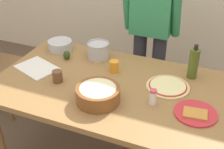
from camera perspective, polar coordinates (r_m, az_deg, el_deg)
dining_table at (r=2.12m, az=-0.52°, el=-3.90°), size 1.60×0.96×0.76m
person_cook at (r=2.61m, az=7.50°, el=9.65°), size 0.49×0.25×1.62m
pizza_raw_on_board at (r=2.07m, az=10.59°, el=-2.24°), size 0.29×0.29×0.02m
plate_with_slice at (r=1.87m, az=15.61°, el=-7.10°), size 0.26×0.26×0.02m
popcorn_bowl at (r=1.88m, az=-2.70°, el=-3.53°), size 0.28×0.28×0.11m
mixing_bowl_steel at (r=2.55m, az=-9.85°, el=5.51°), size 0.20×0.20×0.08m
olive_oil_bottle at (r=2.17m, az=15.27°, el=2.08°), size 0.07×0.07×0.26m
steel_pot at (r=2.38m, az=-2.63°, el=4.66°), size 0.17×0.17×0.13m
cup_orange at (r=2.20m, az=0.39°, el=1.59°), size 0.07×0.07×0.08m
cup_small_brown at (r=2.11m, az=-10.35°, el=-0.35°), size 0.07×0.07×0.08m
salt_shaker at (r=1.87m, az=7.81°, el=-4.27°), size 0.04×0.04×0.11m
cutting_board_white at (r=2.32m, az=-14.10°, el=1.21°), size 0.36×0.31×0.01m
avocado at (r=2.39m, az=-8.61°, el=3.69°), size 0.06×0.06×0.07m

